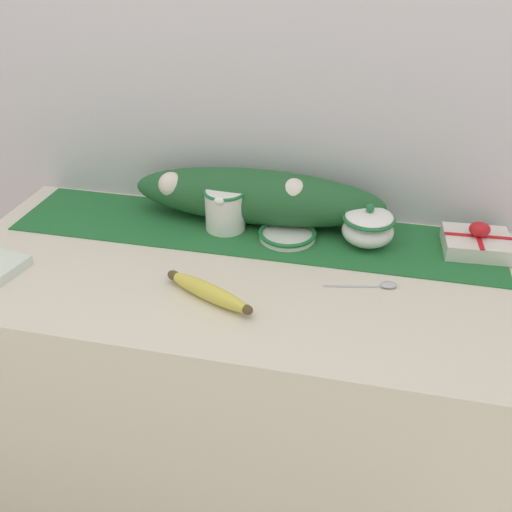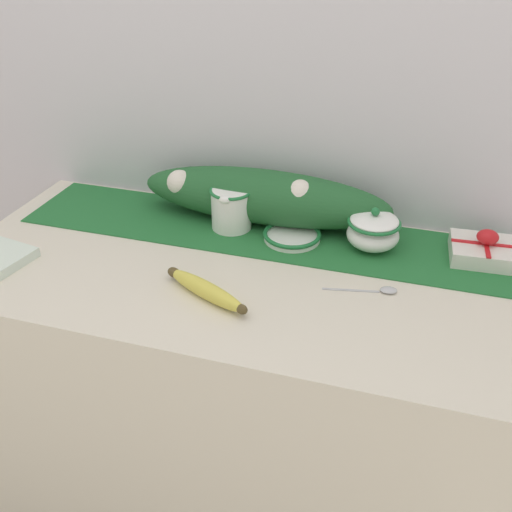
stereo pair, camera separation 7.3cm
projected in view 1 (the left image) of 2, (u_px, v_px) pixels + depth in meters
The scene contains 10 objects.
countertop at pixel (238, 413), 1.52m from camera, with size 1.31×0.62×0.92m, color beige.
back_wall at pixel (266, 105), 1.41m from camera, with size 2.11×0.04×2.40m, color silver.
table_runner at pixel (252, 231), 1.43m from camera, with size 1.21×0.25×0.00m, color #236B33.
cream_pitcher at pixel (225, 208), 1.41m from camera, with size 0.11×0.12×0.11m.
sugar_bowl at pixel (368, 227), 1.35m from camera, with size 0.12×0.12×0.10m.
small_dish at pixel (287, 234), 1.39m from camera, with size 0.14×0.14×0.02m.
banana at pixel (208, 292), 1.17m from camera, with size 0.22×0.12×0.04m.
spoon at pixel (383, 286), 1.21m from camera, with size 0.16×0.05×0.01m.
gift_box at pixel (477, 242), 1.33m from camera, with size 0.16×0.14×0.07m.
poinsettia_garland at pixel (256, 196), 1.44m from camera, with size 0.64×0.15×0.14m.
Camera 1 is at (0.29, -1.05, 1.62)m, focal length 40.00 mm.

